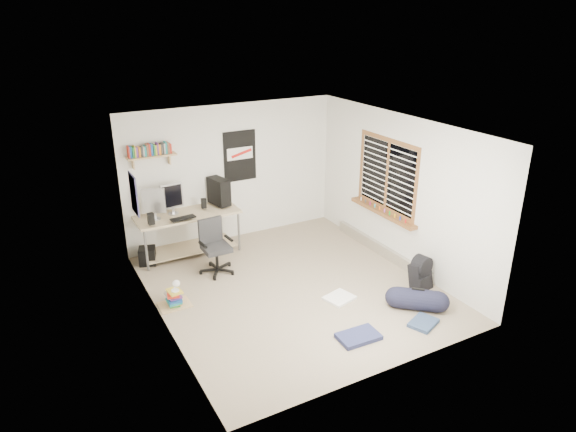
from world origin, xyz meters
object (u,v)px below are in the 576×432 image
desk (188,234)px  duffel_bag (417,300)px  backpack (420,276)px  office_chair (216,245)px  book_stack (174,296)px

desk → duffel_bag: desk is taller
backpack → duffel_bag: 0.63m
office_chair → book_stack: size_ratio=2.17×
office_chair → book_stack: (-0.93, -0.67, -0.34)m
duffel_bag → book_stack: duffel_bag is taller
office_chair → duffel_bag: size_ratio=1.48×
backpack → duffel_bag: bearing=-147.1°
desk → backpack: size_ratio=3.98×
desk → duffel_bag: (2.27, -3.33, -0.22)m
backpack → book_stack: 3.72m
book_stack → duffel_bag: bearing=-30.1°
duffel_bag → book_stack: 3.50m
office_chair → duffel_bag: (2.10, -2.42, -0.35)m
office_chair → book_stack: 1.19m
book_stack → desk: bearing=64.4°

